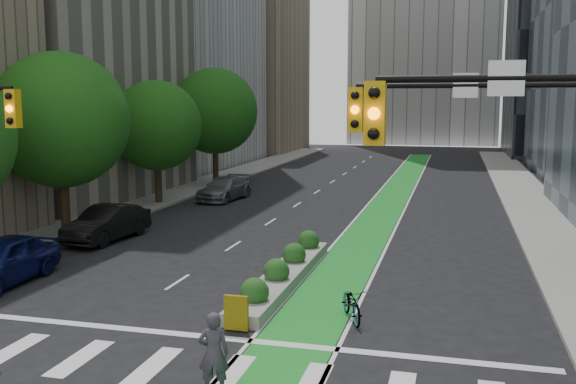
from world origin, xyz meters
The scene contains 16 objects.
ground centered at (0.00, 0.00, 0.00)m, with size 160.00×160.00×0.00m, color black.
sidewalk_left centered at (-11.80, 25.00, 0.07)m, with size 3.60×90.00×0.15m, color gray.
sidewalk_right centered at (11.80, 25.00, 0.07)m, with size 3.60×90.00×0.15m, color gray.
bike_lane_paint centered at (3.00, 30.00, 0.01)m, with size 2.20×70.00×0.01m, color #198A26.
building_tan_far centered at (-20.00, 66.00, 13.00)m, with size 14.00×16.00×26.00m, color tan.
building_dark_end centered at (20.00, 68.00, 14.00)m, with size 14.00×18.00×28.00m, color black.
tree_mid centered at (-11.00, 12.00, 5.57)m, with size 6.40×6.40×8.78m.
tree_midfar centered at (-11.00, 22.00, 4.95)m, with size 5.60×5.60×7.76m.
tree_far centered at (-11.00, 32.00, 5.69)m, with size 6.60×6.60×9.00m.
signal_right centered at (8.67, 0.47, 4.80)m, with size 5.82×0.51×7.20m.
median_planter centered at (1.20, 7.04, 0.37)m, with size 1.20×10.26×1.10m.
bicycle centered at (4.20, 3.61, 0.51)m, with size 0.68×1.95×1.03m, color gray.
cyclist centered at (2.00, -2.00, 0.94)m, with size 0.69×0.45×1.89m, color #3B3641.
parked_car_left_near centered at (-8.41, 4.17, 0.86)m, with size 2.03×5.04×1.72m, color #0B1247.
parked_car_left_mid centered at (-8.57, 11.61, 0.82)m, with size 1.73×4.97×1.64m, color black.
parked_car_left_far centered at (-7.62, 24.82, 0.75)m, with size 2.10×5.17×1.50m, color slate.
Camera 1 is at (6.99, -14.63, 6.45)m, focal length 40.00 mm.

